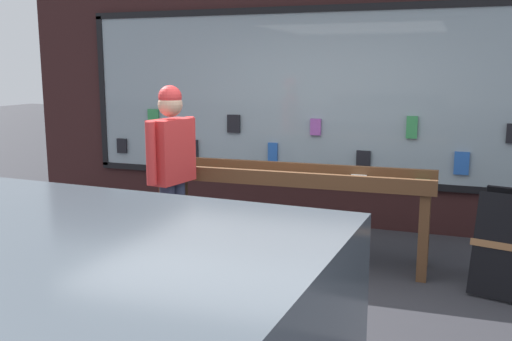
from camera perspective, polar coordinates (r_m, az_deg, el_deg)
name	(u,v)px	position (r m, az deg, el deg)	size (l,w,h in m)	color
ground_plane	(261,291)	(5.10, 0.51, -11.95)	(40.00, 40.00, 0.00)	#2D2D33
shopfront_facade	(330,87)	(7.01, 7.40, 8.31)	(8.32, 0.29, 3.43)	#331919
display_table_main	(291,185)	(5.69, 3.54, -1.50)	(2.80, 0.67, 0.95)	brown
person_browsing	(172,162)	(5.45, -8.42, 0.86)	(0.30, 0.68, 1.77)	#2D334C
small_dog	(206,253)	(5.22, -5.03, -8.25)	(0.25, 0.59, 0.39)	white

